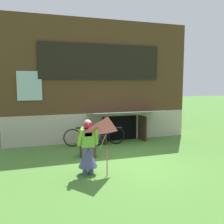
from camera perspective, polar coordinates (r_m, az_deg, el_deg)
ground_plane at (r=8.03m, az=3.75°, el=-11.33°), size 60.00×60.00×0.00m
log_house at (r=12.76m, az=-5.39°, el=6.86°), size 7.82×5.87×5.02m
person at (r=6.92m, az=-5.46°, el=-8.88°), size 0.60×0.52×1.51m
kite at (r=6.39m, az=-0.93°, el=-4.60°), size 0.97×0.95×1.54m
bicycle_blue at (r=10.13m, az=-1.57°, el=-5.39°), size 1.59×0.28×0.73m
bicycle_yellow at (r=9.94m, az=-6.18°, el=-5.62°), size 1.63×0.28×0.75m
wooden_crate at (r=8.57m, az=-5.47°, el=-8.57°), size 0.48×0.41×0.46m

